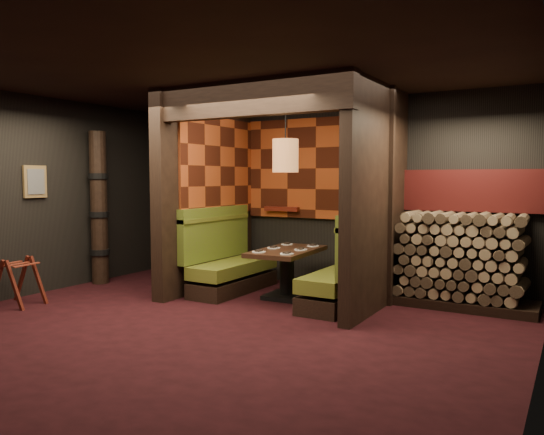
{
  "coord_description": "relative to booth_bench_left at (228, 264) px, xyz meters",
  "views": [
    {
      "loc": [
        3.52,
        -4.73,
        1.67
      ],
      "look_at": [
        0.0,
        1.3,
        1.15
      ],
      "focal_mm": 35.0,
      "sensor_mm": 36.0,
      "label": 1
    }
  ],
  "objects": [
    {
      "name": "floor",
      "position": [
        0.96,
        -1.65,
        -0.41
      ],
      "size": [
        6.5,
        5.5,
        0.02
      ],
      "primitive_type": "cube",
      "color": "black",
      "rests_on": "ground"
    },
    {
      "name": "ceiling",
      "position": [
        0.96,
        -1.65,
        2.46
      ],
      "size": [
        6.5,
        5.5,
        0.02
      ],
      "primitive_type": "cube",
      "color": "black",
      "rests_on": "ground"
    },
    {
      "name": "wall_back",
      "position": [
        0.96,
        1.11,
        1.02
      ],
      "size": [
        6.5,
        0.02,
        2.85
      ],
      "primitive_type": "cube",
      "color": "black",
      "rests_on": "ground"
    },
    {
      "name": "wall_left",
      "position": [
        -2.3,
        -1.65,
        1.02
      ],
      "size": [
        0.02,
        5.5,
        2.85
      ],
      "primitive_type": "cube",
      "color": "black",
      "rests_on": "ground"
    },
    {
      "name": "wall_right",
      "position": [
        4.22,
        -1.65,
        1.02
      ],
      "size": [
        0.02,
        5.5,
        2.85
      ],
      "primitive_type": "cube",
      "color": "black",
      "rests_on": "ground"
    },
    {
      "name": "partition_left",
      "position": [
        -0.39,
        -0.0,
        1.02
      ],
      "size": [
        0.2,
        2.2,
        2.85
      ],
      "primitive_type": "cube",
      "color": "black",
      "rests_on": "floor"
    },
    {
      "name": "partition_right",
      "position": [
        2.26,
        0.05,
        1.02
      ],
      "size": [
        0.15,
        2.1,
        2.85
      ],
      "primitive_type": "cube",
      "color": "black",
      "rests_on": "floor"
    },
    {
      "name": "header_beam",
      "position": [
        0.94,
        -0.95,
        2.23
      ],
      "size": [
        2.85,
        0.18,
        0.44
      ],
      "primitive_type": "cube",
      "color": "black",
      "rests_on": "partition_left"
    },
    {
      "name": "tapa_back_panel",
      "position": [
        0.94,
        1.06,
        1.42
      ],
      "size": [
        2.4,
        0.06,
        1.55
      ],
      "primitive_type": "cube",
      "color": "#A34119",
      "rests_on": "wall_back"
    },
    {
      "name": "tapa_side_panel",
      "position": [
        -0.27,
        0.17,
        1.45
      ],
      "size": [
        0.04,
        1.85,
        1.45
      ],
      "primitive_type": "cube",
      "color": "#A34119",
      "rests_on": "partition_left"
    },
    {
      "name": "lacquer_shelf",
      "position": [
        0.36,
        1.0,
        0.78
      ],
      "size": [
        0.6,
        0.12,
        0.07
      ],
      "primitive_type": "cube",
      "color": "#601911",
      "rests_on": "wall_back"
    },
    {
      "name": "booth_bench_left",
      "position": [
        0.0,
        0.0,
        0.0
      ],
      "size": [
        0.68,
        1.6,
        1.14
      ],
      "color": "black",
      "rests_on": "floor"
    },
    {
      "name": "booth_bench_right",
      "position": [
        1.89,
        0.0,
        0.0
      ],
      "size": [
        0.68,
        1.6,
        1.14
      ],
      "color": "black",
      "rests_on": "floor"
    },
    {
      "name": "dining_table",
      "position": [
        1.0,
        0.0,
        0.06
      ],
      "size": [
        0.79,
        1.35,
        0.69
      ],
      "color": "black",
      "rests_on": "floor"
    },
    {
      "name": "place_settings",
      "position": [
        1.0,
        0.0,
        0.3
      ],
      "size": [
        0.65,
        1.1,
        0.03
      ],
      "color": "white",
      "rests_on": "dining_table"
    },
    {
      "name": "pendant_lamp",
      "position": [
        1.0,
        -0.05,
        1.57
      ],
      "size": [
        0.35,
        0.35,
        1.1
      ],
      "color": "#955A2F",
      "rests_on": "ceiling"
    },
    {
      "name": "framed_picture",
      "position": [
        -2.25,
        -1.55,
        1.22
      ],
      "size": [
        0.05,
        0.36,
        0.46
      ],
      "color": "olive",
      "rests_on": "wall_left"
    },
    {
      "name": "luggage_rack",
      "position": [
        -1.87,
        -2.12,
        -0.07
      ],
      "size": [
        0.67,
        0.51,
        0.67
      ],
      "color": "#4A160D",
      "rests_on": "floor"
    },
    {
      "name": "totem_column",
      "position": [
        -2.09,
        -0.55,
        0.79
      ],
      "size": [
        0.31,
        0.31,
        2.4
      ],
      "color": "black",
      "rests_on": "floor"
    },
    {
      "name": "firewood_stack",
      "position": [
        3.25,
        0.7,
        0.21
      ],
      "size": [
        1.73,
        0.7,
        1.22
      ],
      "color": "black",
      "rests_on": "floor"
    },
    {
      "name": "mosaic_header",
      "position": [
        3.25,
        1.03,
        1.1
      ],
      "size": [
        1.83,
        0.1,
        0.56
      ],
      "primitive_type": "cube",
      "color": "maroon",
      "rests_on": "wall_back"
    },
    {
      "name": "bay_front_post",
      "position": [
        2.35,
        0.31,
        1.02
      ],
      "size": [
        0.08,
        0.08,
        2.85
      ],
      "primitive_type": "cube",
      "color": "black",
      "rests_on": "floor"
    }
  ]
}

